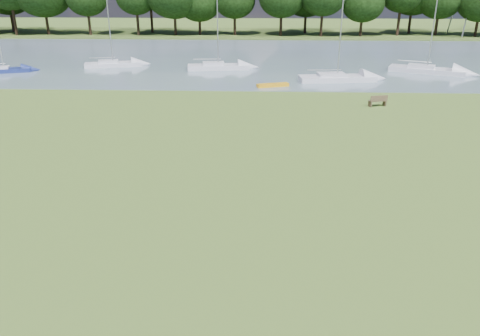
{
  "coord_description": "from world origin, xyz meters",
  "views": [
    {
      "loc": [
        1.32,
        -22.92,
        10.28
      ],
      "look_at": [
        0.45,
        -2.0,
        1.73
      ],
      "focal_mm": 35.0,
      "sensor_mm": 36.0,
      "label": 1
    }
  ],
  "objects_px": {
    "sailboat_3": "(426,68)",
    "sailboat_5": "(3,69)",
    "sailboat_2": "(218,65)",
    "sailboat_4": "(112,63)",
    "sailboat_1": "(336,76)",
    "riverbank_bench": "(378,101)",
    "kayak": "(273,85)"
  },
  "relations": [
    {
      "from": "kayak",
      "to": "sailboat_5",
      "type": "bearing_deg",
      "value": 149.95
    },
    {
      "from": "riverbank_bench",
      "to": "kayak",
      "type": "height_order",
      "value": "riverbank_bench"
    },
    {
      "from": "sailboat_4",
      "to": "sailboat_1",
      "type": "bearing_deg",
      "value": -32.63
    },
    {
      "from": "riverbank_bench",
      "to": "sailboat_2",
      "type": "distance_m",
      "value": 22.55
    },
    {
      "from": "kayak",
      "to": "sailboat_1",
      "type": "bearing_deg",
      "value": 5.88
    },
    {
      "from": "sailboat_1",
      "to": "sailboat_2",
      "type": "distance_m",
      "value": 14.63
    },
    {
      "from": "sailboat_1",
      "to": "sailboat_3",
      "type": "relative_size",
      "value": 1.09
    },
    {
      "from": "sailboat_3",
      "to": "sailboat_5",
      "type": "height_order",
      "value": "sailboat_3"
    },
    {
      "from": "kayak",
      "to": "sailboat_3",
      "type": "xyz_separation_m",
      "value": [
        17.91,
        8.33,
        0.33
      ]
    },
    {
      "from": "sailboat_5",
      "to": "sailboat_1",
      "type": "bearing_deg",
      "value": -24.15
    },
    {
      "from": "kayak",
      "to": "sailboat_1",
      "type": "relative_size",
      "value": 0.32
    },
    {
      "from": "kayak",
      "to": "sailboat_3",
      "type": "height_order",
      "value": "sailboat_3"
    },
    {
      "from": "riverbank_bench",
      "to": "sailboat_3",
      "type": "relative_size",
      "value": 0.18
    },
    {
      "from": "sailboat_2",
      "to": "sailboat_4",
      "type": "height_order",
      "value": "sailboat_4"
    },
    {
      "from": "sailboat_5",
      "to": "sailboat_3",
      "type": "bearing_deg",
      "value": -16.92
    },
    {
      "from": "sailboat_2",
      "to": "riverbank_bench",
      "type": "bearing_deg",
      "value": -54.84
    },
    {
      "from": "kayak",
      "to": "sailboat_4",
      "type": "distance_m",
      "value": 22.29
    },
    {
      "from": "sailboat_3",
      "to": "sailboat_5",
      "type": "bearing_deg",
      "value": -153.25
    },
    {
      "from": "sailboat_2",
      "to": "sailboat_3",
      "type": "distance_m",
      "value": 24.33
    },
    {
      "from": "sailboat_5",
      "to": "sailboat_4",
      "type": "bearing_deg",
      "value": 1.51
    },
    {
      "from": "sailboat_3",
      "to": "sailboat_2",
      "type": "bearing_deg",
      "value": -158.02
    },
    {
      "from": "kayak",
      "to": "sailboat_4",
      "type": "xyz_separation_m",
      "value": [
        -19.56,
        10.7,
        0.33
      ]
    },
    {
      "from": "sailboat_4",
      "to": "kayak",
      "type": "bearing_deg",
      "value": -45.21
    },
    {
      "from": "sailboat_1",
      "to": "sailboat_5",
      "type": "height_order",
      "value": "sailboat_1"
    },
    {
      "from": "kayak",
      "to": "sailboat_4",
      "type": "relative_size",
      "value": 0.33
    },
    {
      "from": "sailboat_4",
      "to": "sailboat_5",
      "type": "relative_size",
      "value": 1.41
    },
    {
      "from": "kayak",
      "to": "sailboat_5",
      "type": "distance_m",
      "value": 31.7
    },
    {
      "from": "sailboat_4",
      "to": "sailboat_2",
      "type": "bearing_deg",
      "value": -22.33
    },
    {
      "from": "riverbank_bench",
      "to": "kayak",
      "type": "distance_m",
      "value": 11.44
    },
    {
      "from": "riverbank_bench",
      "to": "sailboat_4",
      "type": "height_order",
      "value": "sailboat_4"
    },
    {
      "from": "sailboat_4",
      "to": "sailboat_5",
      "type": "distance_m",
      "value": 12.3
    },
    {
      "from": "sailboat_1",
      "to": "sailboat_4",
      "type": "relative_size",
      "value": 1.03
    }
  ]
}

